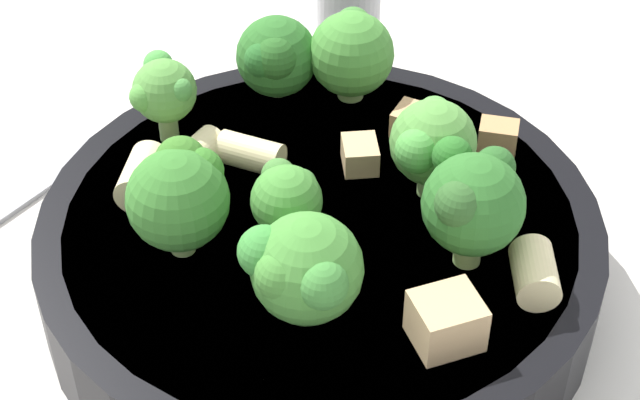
% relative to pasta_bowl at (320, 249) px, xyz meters
% --- Properties ---
extents(ground_plane, '(2.00, 2.00, 0.00)m').
position_rel_pasta_bowl_xyz_m(ground_plane, '(0.00, 0.00, -0.02)').
color(ground_plane, beige).
extents(pasta_bowl, '(0.22, 0.22, 0.04)m').
position_rel_pasta_bowl_xyz_m(pasta_bowl, '(0.00, 0.00, 0.00)').
color(pasta_bowl, black).
rests_on(pasta_bowl, ground_plane).
extents(broccoli_floret_0, '(0.05, 0.04, 0.04)m').
position_rel_pasta_bowl_xyz_m(broccoli_floret_0, '(0.00, -0.05, 0.04)').
color(broccoli_floret_0, '#9EC175').
rests_on(broccoli_floret_0, pasta_bowl).
extents(broccoli_floret_1, '(0.04, 0.04, 0.05)m').
position_rel_pasta_bowl_xyz_m(broccoli_floret_1, '(0.06, -0.02, 0.05)').
color(broccoli_floret_1, '#93B766').
rests_on(broccoli_floret_1, pasta_bowl).
extents(broccoli_floret_2, '(0.04, 0.04, 0.04)m').
position_rel_pasta_bowl_xyz_m(broccoli_floret_2, '(-0.05, -0.02, 0.04)').
color(broccoli_floret_2, '#93B766').
rests_on(broccoli_floret_2, pasta_bowl).
extents(broccoli_floret_3, '(0.03, 0.04, 0.04)m').
position_rel_pasta_bowl_xyz_m(broccoli_floret_3, '(0.04, 0.02, 0.04)').
color(broccoli_floret_3, '#84AD60').
rests_on(broccoli_floret_3, pasta_bowl).
extents(broccoli_floret_4, '(0.03, 0.03, 0.04)m').
position_rel_pasta_bowl_xyz_m(broccoli_floret_4, '(-0.01, -0.01, 0.04)').
color(broccoli_floret_4, '#9EC175').
rests_on(broccoli_floret_4, pasta_bowl).
extents(broccoli_floret_5, '(0.03, 0.03, 0.04)m').
position_rel_pasta_bowl_xyz_m(broccoli_floret_5, '(-0.07, 0.05, 0.04)').
color(broccoli_floret_5, '#84AD60').
rests_on(broccoli_floret_5, pasta_bowl).
extents(broccoli_floret_6, '(0.04, 0.04, 0.04)m').
position_rel_pasta_bowl_xyz_m(broccoli_floret_6, '(-0.03, 0.08, 0.04)').
color(broccoli_floret_6, '#84AD60').
rests_on(broccoli_floret_6, pasta_bowl).
extents(broccoli_floret_7, '(0.04, 0.04, 0.04)m').
position_rel_pasta_bowl_xyz_m(broccoli_floret_7, '(0.01, 0.09, 0.04)').
color(broccoli_floret_7, '#84AD60').
rests_on(broccoli_floret_7, pasta_bowl).
extents(rigatoni_0, '(0.02, 0.03, 0.02)m').
position_rel_pasta_bowl_xyz_m(rigatoni_0, '(-0.07, 0.01, 0.02)').
color(rigatoni_0, beige).
rests_on(rigatoni_0, pasta_bowl).
extents(rigatoni_1, '(0.03, 0.02, 0.01)m').
position_rel_pasta_bowl_xyz_m(rigatoni_1, '(-0.03, 0.03, 0.02)').
color(rigatoni_1, beige).
rests_on(rigatoni_1, pasta_bowl).
extents(rigatoni_2, '(0.02, 0.03, 0.02)m').
position_rel_pasta_bowl_xyz_m(rigatoni_2, '(0.08, -0.03, 0.02)').
color(rigatoni_2, beige).
rests_on(rigatoni_2, pasta_bowl).
extents(rigatoni_3, '(0.02, 0.03, 0.01)m').
position_rel_pasta_bowl_xyz_m(rigatoni_3, '(-0.05, 0.03, 0.02)').
color(rigatoni_3, beige).
rests_on(rigatoni_3, pasta_bowl).
extents(rigatoni_4, '(0.03, 0.02, 0.01)m').
position_rel_pasta_bowl_xyz_m(rigatoni_4, '(0.06, 0.00, 0.02)').
color(rigatoni_4, beige).
rests_on(rigatoni_4, pasta_bowl).
extents(chicken_chunk_0, '(0.03, 0.03, 0.02)m').
position_rel_pasta_bowl_xyz_m(chicken_chunk_0, '(0.05, -0.06, 0.03)').
color(chicken_chunk_0, tan).
rests_on(chicken_chunk_0, pasta_bowl).
extents(chicken_chunk_1, '(0.02, 0.02, 0.01)m').
position_rel_pasta_bowl_xyz_m(chicken_chunk_1, '(0.04, 0.06, 0.02)').
color(chicken_chunk_1, tan).
rests_on(chicken_chunk_1, pasta_bowl).
extents(chicken_chunk_2, '(0.02, 0.02, 0.01)m').
position_rel_pasta_bowl_xyz_m(chicken_chunk_2, '(0.01, 0.03, 0.02)').
color(chicken_chunk_2, tan).
rests_on(chicken_chunk_2, pasta_bowl).
extents(chicken_chunk_3, '(0.02, 0.01, 0.01)m').
position_rel_pasta_bowl_xyz_m(chicken_chunk_3, '(0.07, 0.05, 0.02)').
color(chicken_chunk_3, tan).
rests_on(chicken_chunk_3, pasta_bowl).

